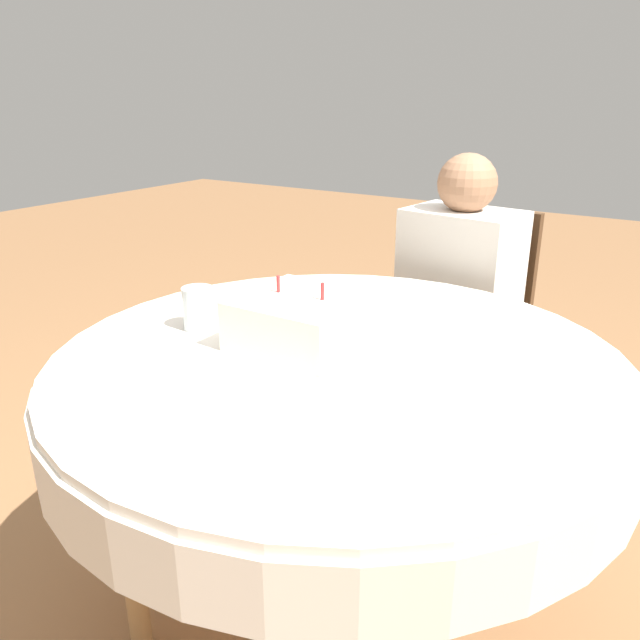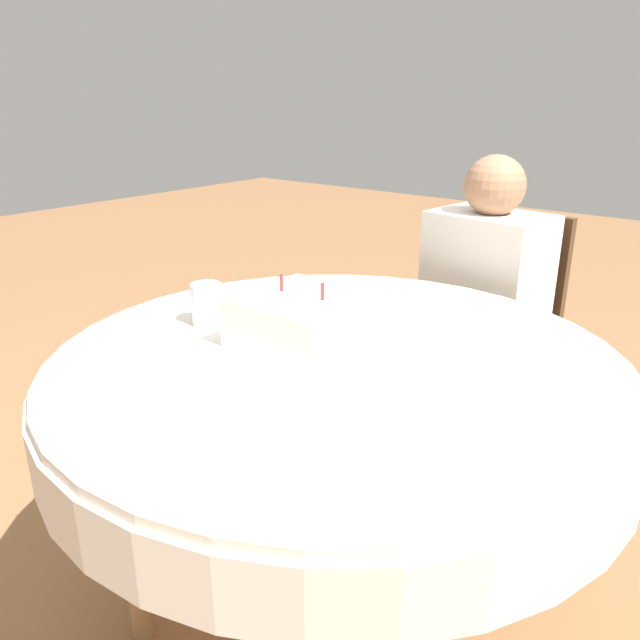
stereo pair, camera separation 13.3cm
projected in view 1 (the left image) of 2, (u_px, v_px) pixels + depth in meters
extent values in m
plane|color=#8C603D|center=(335.00, 615.00, 1.58)|extent=(12.00, 12.00, 0.00)
cylinder|color=silver|center=(338.00, 357.00, 1.33)|extent=(1.21, 1.21, 0.02)
cylinder|color=silver|center=(338.00, 389.00, 1.36)|extent=(1.23, 1.23, 0.13)
cylinder|color=#A37A4C|center=(127.00, 527.00, 1.37)|extent=(0.05, 0.05, 0.71)
cylinder|color=#A37A4C|center=(300.00, 405.00, 1.89)|extent=(0.05, 0.05, 0.71)
cylinder|color=#A37A4C|center=(520.00, 474.00, 1.55)|extent=(0.05, 0.05, 0.71)
cube|color=#4C331E|center=(454.00, 352.00, 2.11)|extent=(0.44, 0.44, 0.04)
cube|color=#4C331E|center=(485.00, 272.00, 2.16)|extent=(0.36, 0.07, 0.45)
cylinder|color=#4C331E|center=(381.00, 412.00, 2.17)|extent=(0.04, 0.04, 0.40)
cylinder|color=#4C331E|center=(471.00, 446.00, 1.96)|extent=(0.04, 0.04, 0.40)
cylinder|color=#4C331E|center=(431.00, 379.00, 2.42)|extent=(0.04, 0.04, 0.40)
cylinder|color=#4C331E|center=(516.00, 406.00, 2.21)|extent=(0.04, 0.04, 0.40)
cylinder|color=#9E7051|center=(402.00, 415.00, 2.11)|extent=(0.09, 0.09, 0.44)
cylinder|color=#9E7051|center=(447.00, 432.00, 2.01)|extent=(0.09, 0.09, 0.44)
cube|color=silver|center=(459.00, 281.00, 2.03)|extent=(0.38, 0.29, 0.46)
sphere|color=#9E7051|center=(467.00, 183.00, 1.92)|extent=(0.18, 0.18, 0.18)
cube|color=white|center=(303.00, 321.00, 1.36)|extent=(0.26, 0.26, 0.11)
cylinder|color=red|center=(322.00, 291.00, 1.32)|extent=(0.01, 0.01, 0.04)
cylinder|color=red|center=(279.00, 283.00, 1.37)|extent=(0.01, 0.01, 0.04)
cylinder|color=silver|center=(198.00, 308.00, 1.45)|extent=(0.07, 0.07, 0.10)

